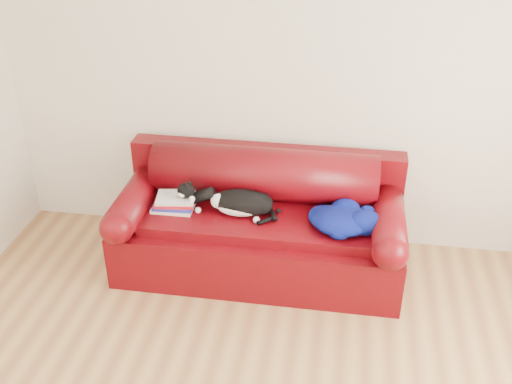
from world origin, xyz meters
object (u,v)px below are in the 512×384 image
sofa_base (259,241)px  book_stack (175,202)px  blanket (344,219)px  cat (241,203)px

sofa_base → book_stack: 0.70m
book_stack → blanket: (1.24, -0.07, 0.02)m
book_stack → cat: bearing=-0.1°
sofa_base → book_stack: book_stack is taller
sofa_base → book_stack: size_ratio=6.86×
cat → blanket: (0.74, -0.07, -0.02)m
book_stack → blanket: 1.25m
sofa_base → cat: (-0.12, -0.05, 0.35)m
book_stack → blanket: size_ratio=0.53×
cat → blanket: 0.75m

